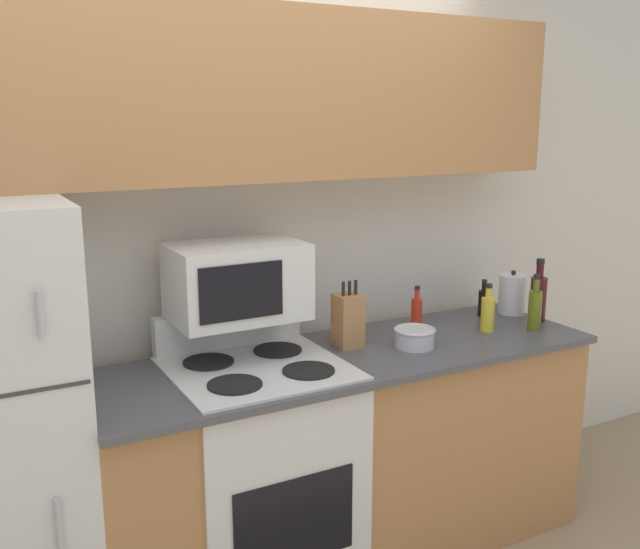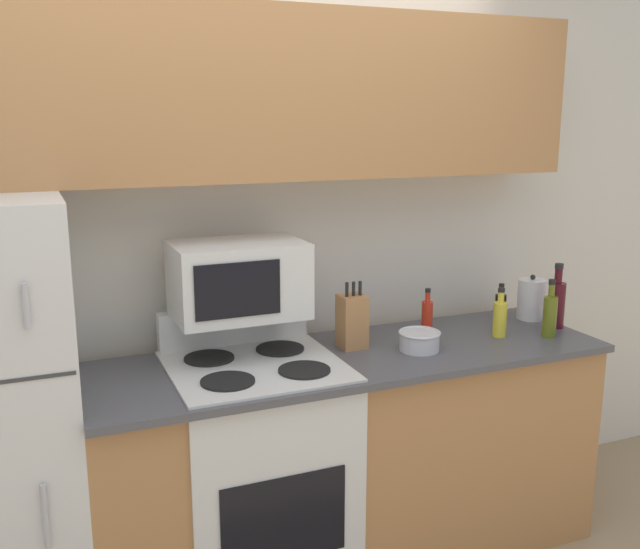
{
  "view_description": "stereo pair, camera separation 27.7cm",
  "coord_description": "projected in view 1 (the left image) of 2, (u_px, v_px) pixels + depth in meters",
  "views": [
    {
      "loc": [
        -1.07,
        -2.1,
        1.89
      ],
      "look_at": [
        0.22,
        0.28,
        1.29
      ],
      "focal_mm": 40.0,
      "sensor_mm": 36.0,
      "label": 1
    },
    {
      "loc": [
        -0.82,
        -2.22,
        1.89
      ],
      "look_at": [
        0.22,
        0.28,
        1.29
      ],
      "focal_mm": 40.0,
      "sensor_mm": 36.0,
      "label": 2
    }
  ],
  "objects": [
    {
      "name": "wall_back",
      "position": [
        223.0,
        262.0,
        3.06
      ],
      "size": [
        8.0,
        0.05,
        2.55
      ],
      "color": "silver",
      "rests_on": "ground_plane"
    },
    {
      "name": "upper_cabinets",
      "position": [
        235.0,
        95.0,
        2.75
      ],
      "size": [
        2.91,
        0.32,
        0.66
      ],
      "color": "#B27A47",
      "rests_on": "refrigerator"
    },
    {
      "name": "bottle_olive_oil",
      "position": [
        535.0,
        308.0,
        3.22
      ],
      "size": [
        0.06,
        0.06,
        0.26
      ],
      "color": "#5B6619",
      "rests_on": "lower_cabinets"
    },
    {
      "name": "bottle_hot_sauce",
      "position": [
        417.0,
        312.0,
        3.25
      ],
      "size": [
        0.05,
        0.05,
        0.2
      ],
      "color": "red",
      "rests_on": "lower_cabinets"
    },
    {
      "name": "bottle_wine_red",
      "position": [
        538.0,
        297.0,
        3.37
      ],
      "size": [
        0.08,
        0.08,
        0.3
      ],
      "color": "#470F19",
      "rests_on": "lower_cabinets"
    },
    {
      "name": "stove",
      "position": [
        260.0,
        475.0,
        2.84
      ],
      "size": [
        0.66,
        0.64,
        1.11
      ],
      "color": "silver",
      "rests_on": "ground_plane"
    },
    {
      "name": "lower_cabinets",
      "position": [
        347.0,
        455.0,
        3.05
      ],
      "size": [
        2.16,
        0.66,
        0.94
      ],
      "color": "#B27A47",
      "rests_on": "ground_plane"
    },
    {
      "name": "bottle_soy_sauce",
      "position": [
        483.0,
        302.0,
        3.46
      ],
      "size": [
        0.05,
        0.05,
        0.18
      ],
      "color": "black",
      "rests_on": "lower_cabinets"
    },
    {
      "name": "bowl",
      "position": [
        415.0,
        337.0,
        3.0
      ],
      "size": [
        0.18,
        0.18,
        0.08
      ],
      "color": "silver",
      "rests_on": "lower_cabinets"
    },
    {
      "name": "bottle_cooking_spray",
      "position": [
        488.0,
        313.0,
        3.21
      ],
      "size": [
        0.06,
        0.06,
        0.22
      ],
      "color": "gold",
      "rests_on": "lower_cabinets"
    },
    {
      "name": "kettle",
      "position": [
        512.0,
        294.0,
        3.5
      ],
      "size": [
        0.13,
        0.13,
        0.22
      ],
      "color": "white",
      "rests_on": "lower_cabinets"
    },
    {
      "name": "knife_block",
      "position": [
        348.0,
        320.0,
        2.99
      ],
      "size": [
        0.11,
        0.11,
        0.29
      ],
      "color": "#B27A47",
      "rests_on": "lower_cabinets"
    },
    {
      "name": "microwave",
      "position": [
        237.0,
        281.0,
        2.78
      ],
      "size": [
        0.51,
        0.34,
        0.3
      ],
      "color": "silver",
      "rests_on": "stove"
    }
  ]
}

